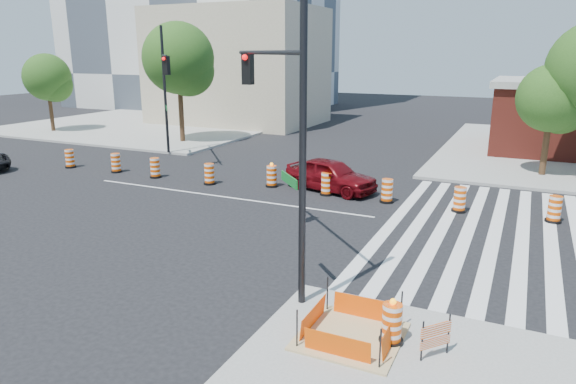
% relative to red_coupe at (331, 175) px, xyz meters
% --- Properties ---
extents(ground, '(120.00, 120.00, 0.00)m').
position_rel_red_coupe_xyz_m(ground, '(-4.00, -3.04, -0.76)').
color(ground, black).
rests_on(ground, ground).
extents(sidewalk_nw, '(22.00, 22.00, 0.15)m').
position_rel_red_coupe_xyz_m(sidewalk_nw, '(-22.00, 14.96, -0.68)').
color(sidewalk_nw, gray).
rests_on(sidewalk_nw, ground).
extents(crosswalk_east, '(6.75, 13.50, 0.01)m').
position_rel_red_coupe_xyz_m(crosswalk_east, '(6.95, -3.04, -0.75)').
color(crosswalk_east, silver).
rests_on(crosswalk_east, ground).
extents(lane_centerline, '(14.00, 0.12, 0.01)m').
position_rel_red_coupe_xyz_m(lane_centerline, '(-4.00, -3.04, -0.75)').
color(lane_centerline, silver).
rests_on(lane_centerline, ground).
extents(excavation_pit, '(2.20, 2.20, 0.90)m').
position_rel_red_coupe_xyz_m(excavation_pit, '(5.00, -12.04, -0.53)').
color(excavation_pit, tan).
rests_on(excavation_pit, ground).
extents(beige_midrise, '(14.00, 10.00, 10.00)m').
position_rel_red_coupe_xyz_m(beige_midrise, '(-16.00, 18.96, 4.24)').
color(beige_midrise, tan).
rests_on(beige_midrise, ground).
extents(red_coupe, '(4.74, 2.81, 1.51)m').
position_rel_red_coupe_xyz_m(red_coupe, '(0.00, 0.00, 0.00)').
color(red_coupe, '#5B070D').
rests_on(red_coupe, ground).
extents(signal_pole_se, '(4.22, 4.39, 7.87)m').
position_rel_red_coupe_xyz_m(signal_pole_se, '(2.20, -9.78, 4.07)').
color(signal_pole_se, black).
rests_on(signal_pole_se, ground).
extents(signal_pole_nw, '(3.83, 4.50, 7.64)m').
position_rel_red_coupe_xyz_m(signal_pole_nw, '(-11.32, 2.66, 3.94)').
color(signal_pole_nw, black).
rests_on(signal_pole_nw, ground).
extents(pit_drum, '(0.54, 0.54, 1.05)m').
position_rel_red_coupe_xyz_m(pit_drum, '(5.86, -11.88, -0.17)').
color(pit_drum, black).
rests_on(pit_drum, ground).
extents(barricade, '(0.52, 0.60, 0.89)m').
position_rel_red_coupe_xyz_m(barricade, '(6.81, -12.03, -0.11)').
color(barricade, '#E44B04').
rests_on(barricade, ground).
extents(tree_north_a, '(3.63, 3.63, 6.18)m').
position_rel_red_coupe_xyz_m(tree_north_a, '(-26.45, 7.37, 3.39)').
color(tree_north_a, '#382314').
rests_on(tree_north_a, ground).
extents(tree_north_b, '(4.88, 4.88, 8.29)m').
position_rel_red_coupe_xyz_m(tree_north_b, '(-14.06, 7.78, 4.81)').
color(tree_north_b, '#382314').
rests_on(tree_north_b, ground).
extents(tree_north_c, '(3.42, 3.38, 5.74)m').
position_rel_red_coupe_xyz_m(tree_north_c, '(9.01, 7.20, 3.09)').
color(tree_north_c, '#382314').
rests_on(tree_north_c, ground).
extents(median_drum_0, '(0.60, 0.60, 1.02)m').
position_rel_red_coupe_xyz_m(median_drum_0, '(-14.94, -1.54, -0.28)').
color(median_drum_0, black).
rests_on(median_drum_0, ground).
extents(median_drum_1, '(0.60, 0.60, 1.02)m').
position_rel_red_coupe_xyz_m(median_drum_1, '(-11.78, -1.33, -0.28)').
color(median_drum_1, black).
rests_on(median_drum_1, ground).
extents(median_drum_2, '(0.60, 0.60, 1.02)m').
position_rel_red_coupe_xyz_m(median_drum_2, '(-9.08, -1.41, -0.28)').
color(median_drum_2, black).
rests_on(median_drum_2, ground).
extents(median_drum_3, '(0.60, 0.60, 1.02)m').
position_rel_red_coupe_xyz_m(median_drum_3, '(-5.78, -1.38, -0.28)').
color(median_drum_3, black).
rests_on(median_drum_3, ground).
extents(median_drum_4, '(0.60, 0.60, 1.18)m').
position_rel_red_coupe_xyz_m(median_drum_4, '(-2.82, -0.50, -0.27)').
color(median_drum_4, black).
rests_on(median_drum_4, ground).
extents(median_drum_5, '(0.60, 0.60, 1.02)m').
position_rel_red_coupe_xyz_m(median_drum_5, '(0.10, -0.77, -0.28)').
color(median_drum_5, black).
rests_on(median_drum_5, ground).
extents(median_drum_6, '(0.60, 0.60, 1.02)m').
position_rel_red_coupe_xyz_m(median_drum_6, '(2.88, -0.78, -0.28)').
color(median_drum_6, black).
rests_on(median_drum_6, ground).
extents(median_drum_7, '(0.60, 0.60, 1.02)m').
position_rel_red_coupe_xyz_m(median_drum_7, '(5.88, -0.86, -0.28)').
color(median_drum_7, black).
rests_on(median_drum_7, ground).
extents(median_drum_8, '(0.60, 0.60, 1.02)m').
position_rel_red_coupe_xyz_m(median_drum_8, '(9.31, -0.71, -0.28)').
color(median_drum_8, black).
rests_on(median_drum_8, ground).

